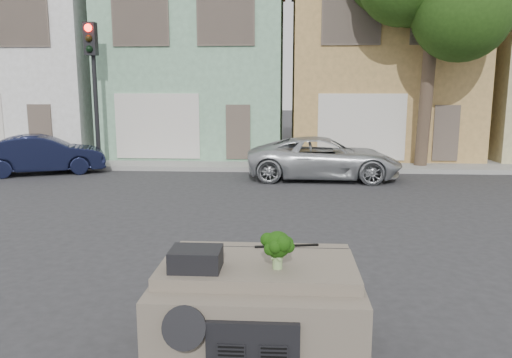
# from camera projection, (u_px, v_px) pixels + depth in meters

# --- Properties ---
(ground_plane) EXTENTS (120.00, 120.00, 0.00)m
(ground_plane) POSITION_uv_depth(u_px,v_px,m) (269.00, 262.00, 8.20)
(ground_plane) COLOR #303033
(ground_plane) RESTS_ON ground
(sidewalk) EXTENTS (40.00, 3.00, 0.15)m
(sidewalk) POSITION_uv_depth(u_px,v_px,m) (280.00, 164.00, 18.50)
(sidewalk) COLOR gray
(sidewalk) RESTS_ON ground
(townhouse_white) EXTENTS (7.20, 8.20, 7.55)m
(townhouse_white) POSITION_uv_depth(u_px,v_px,m) (38.00, 67.00, 22.45)
(townhouse_white) COLOR white
(townhouse_white) RESTS_ON ground
(townhouse_mint) EXTENTS (7.20, 8.20, 7.55)m
(townhouse_mint) POSITION_uv_depth(u_px,v_px,m) (203.00, 67.00, 21.98)
(townhouse_mint) COLOR #80B18D
(townhouse_mint) RESTS_ON ground
(townhouse_tan) EXTENTS (7.20, 8.20, 7.55)m
(townhouse_tan) POSITION_uv_depth(u_px,v_px,m) (375.00, 66.00, 21.52)
(townhouse_tan) COLOR tan
(townhouse_tan) RESTS_ON ground
(navy_sedan) EXTENTS (4.18, 2.79, 1.30)m
(navy_sedan) POSITION_uv_depth(u_px,v_px,m) (45.00, 174.00, 16.79)
(navy_sedan) COLOR black
(navy_sedan) RESTS_ON ground
(silver_pickup) EXTENTS (4.83, 2.34, 1.33)m
(silver_pickup) POSITION_uv_depth(u_px,v_px,m) (323.00, 179.00, 15.82)
(silver_pickup) COLOR #B4B8BC
(silver_pickup) RESTS_ON ground
(traffic_signal) EXTENTS (0.40, 0.40, 5.10)m
(traffic_signal) POSITION_uv_depth(u_px,v_px,m) (95.00, 97.00, 17.48)
(traffic_signal) COLOR black
(traffic_signal) RESTS_ON ground
(tree_near) EXTENTS (4.40, 4.00, 8.50)m
(tree_near) POSITION_uv_depth(u_px,v_px,m) (429.00, 46.00, 16.76)
(tree_near) COLOR #203F11
(tree_near) RESTS_ON ground
(car_dashboard) EXTENTS (2.00, 1.80, 1.12)m
(car_dashboard) POSITION_uv_depth(u_px,v_px,m) (259.00, 310.00, 5.15)
(car_dashboard) COLOR #6B6152
(car_dashboard) RESTS_ON ground
(instrument_hump) EXTENTS (0.48, 0.38, 0.20)m
(instrument_hump) POSITION_uv_depth(u_px,v_px,m) (196.00, 259.00, 4.73)
(instrument_hump) COLOR black
(instrument_hump) RESTS_ON car_dashboard
(wiper_arm) EXTENTS (0.69, 0.15, 0.02)m
(wiper_arm) POSITION_uv_depth(u_px,v_px,m) (287.00, 246.00, 5.41)
(wiper_arm) COLOR black
(wiper_arm) RESTS_ON car_dashboard
(broccoli) EXTENTS (0.36, 0.36, 0.37)m
(broccoli) POSITION_uv_depth(u_px,v_px,m) (278.00, 250.00, 4.72)
(broccoli) COLOR #123308
(broccoli) RESTS_ON car_dashboard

